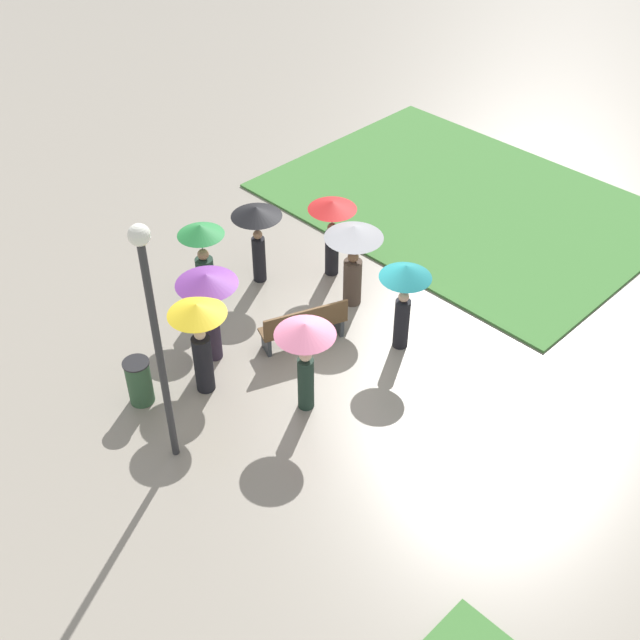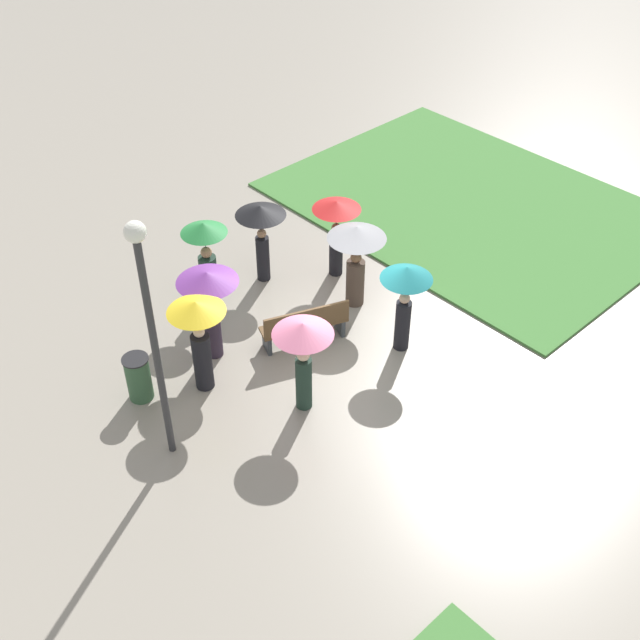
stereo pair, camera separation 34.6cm
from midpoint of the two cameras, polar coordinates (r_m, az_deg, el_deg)
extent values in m
plane|color=gray|center=(15.75, 1.49, -1.62)|extent=(90.00, 90.00, 0.00)
cube|color=#427A38|center=(20.27, 11.13, 8.02)|extent=(6.71, 9.04, 0.06)
cube|color=brown|center=(15.51, -0.52, -0.29)|extent=(1.75, 1.03, 0.05)
cube|color=brown|center=(15.22, -0.29, 0.03)|extent=(1.61, 0.69, 0.45)
cube|color=#383D42|center=(15.87, 2.05, -0.29)|extent=(0.22, 0.38, 0.40)
cube|color=#383D42|center=(15.47, -3.15, -1.58)|extent=(0.22, 0.38, 0.40)
cylinder|color=#2D2D30|center=(12.49, -10.76, -2.59)|extent=(0.12, 0.12, 4.21)
sphere|color=white|center=(11.13, -12.15, 6.14)|extent=(0.32, 0.32, 0.32)
cylinder|color=#335638|center=(14.65, -12.11, -4.09)|extent=(0.44, 0.44, 0.89)
cylinder|color=black|center=(14.35, -12.36, -2.75)|extent=(0.48, 0.48, 0.03)
cylinder|color=#47382D|center=(16.45, 3.12, 2.67)|extent=(0.44, 0.44, 1.02)
sphere|color=brown|center=(16.09, 3.19, 4.46)|extent=(0.23, 0.23, 0.23)
cylinder|color=#4C4C4F|center=(15.92, 3.23, 5.31)|extent=(0.02, 0.02, 0.35)
cone|color=gray|center=(15.75, 3.27, 6.24)|extent=(1.18, 1.18, 0.26)
cylinder|color=black|center=(15.40, 6.52, -0.37)|extent=(0.31, 0.31, 1.09)
sphere|color=tan|center=(14.99, 6.70, 1.53)|extent=(0.20, 0.20, 0.20)
cylinder|color=#4C4C4F|center=(14.83, 6.78, 2.38)|extent=(0.02, 0.02, 0.35)
cone|color=#197075|center=(14.65, 6.87, 3.34)|extent=(0.98, 0.98, 0.26)
cylinder|color=black|center=(17.28, 1.72, 4.80)|extent=(0.38, 0.38, 1.06)
sphere|color=brown|center=(16.93, 1.76, 6.56)|extent=(0.21, 0.21, 0.21)
cylinder|color=#4C4C4F|center=(16.78, 1.78, 7.37)|extent=(0.02, 0.02, 0.35)
cone|color=red|center=(16.64, 1.79, 8.15)|extent=(1.03, 1.03, 0.19)
cylinder|color=black|center=(14.57, -7.68, -2.94)|extent=(0.44, 0.44, 1.19)
sphere|color=beige|center=(14.12, -7.91, -0.84)|extent=(0.21, 0.21, 0.21)
cylinder|color=#4C4C4F|center=(13.94, -8.01, 0.03)|extent=(0.02, 0.02, 0.35)
cone|color=gold|center=(13.77, -8.12, 0.93)|extent=(1.04, 1.04, 0.21)
cylinder|color=#1E3328|center=(16.46, -7.28, 2.75)|extent=(0.48, 0.48, 1.19)
sphere|color=#997051|center=(16.05, -7.48, 4.78)|extent=(0.23, 0.23, 0.23)
cylinder|color=#4C4C4F|center=(15.89, -7.57, 5.64)|extent=(0.02, 0.02, 0.35)
cone|color=#237A38|center=(15.74, -7.66, 6.51)|extent=(0.93, 0.93, 0.22)
cylinder|color=black|center=(17.14, -3.50, 4.40)|extent=(0.33, 0.33, 1.05)
sphere|color=#997051|center=(16.79, -3.58, 6.15)|extent=(0.20, 0.20, 0.20)
cylinder|color=#4C4C4F|center=(16.64, -3.62, 6.94)|extent=(0.02, 0.02, 0.35)
cone|color=black|center=(16.49, -3.66, 7.77)|extent=(1.06, 1.06, 0.21)
cylinder|color=#1E3328|center=(14.10, -0.46, -4.51)|extent=(0.39, 0.39, 1.10)
sphere|color=beige|center=(13.65, -0.47, -2.50)|extent=(0.23, 0.23, 0.23)
cylinder|color=#4C4C4F|center=(13.46, -0.48, -1.59)|extent=(0.02, 0.02, 0.35)
cone|color=pink|center=(13.27, -0.48, -0.64)|extent=(1.06, 1.06, 0.23)
cylinder|color=#2D2333|center=(15.21, -6.99, -0.74)|extent=(0.44, 0.44, 1.19)
sphere|color=tan|center=(14.78, -7.19, 1.32)|extent=(0.19, 0.19, 0.19)
cylinder|color=#4C4C4F|center=(14.62, -7.28, 2.16)|extent=(0.02, 0.02, 0.35)
cone|color=#703389|center=(14.45, -7.37, 3.04)|extent=(1.15, 1.15, 0.21)
camera|label=1|loc=(0.17, -89.32, 0.55)|focal=45.00mm
camera|label=2|loc=(0.17, 90.68, -0.55)|focal=45.00mm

